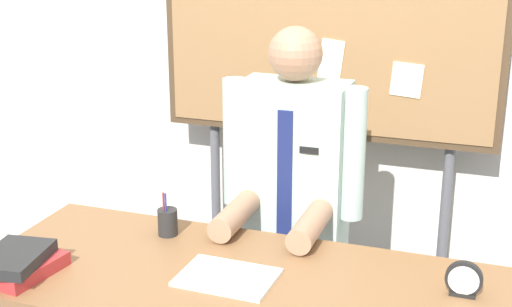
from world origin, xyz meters
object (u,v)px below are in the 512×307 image
(bulletin_board, at_px, (328,23))
(pen_holder, at_px, (168,222))
(book_stack, at_px, (18,263))
(desk, at_px, (237,304))
(desk_clock, at_px, (464,280))
(person, at_px, (292,225))
(open_notebook, at_px, (227,277))

(bulletin_board, distance_m, pen_holder, 1.10)
(book_stack, relative_size, pen_holder, 1.79)
(desk, xyz_separation_m, pen_holder, (-0.34, 0.22, 0.14))
(desk_clock, height_order, pen_holder, pen_holder)
(desk_clock, bearing_deg, person, 144.38)
(open_notebook, distance_m, pen_holder, 0.40)
(desk_clock, distance_m, pen_holder, 1.02)
(bulletin_board, bearing_deg, book_stack, -116.79)
(bulletin_board, relative_size, open_notebook, 6.53)
(person, height_order, pen_holder, person)
(person, xyz_separation_m, pen_holder, (-0.34, -0.38, 0.12))
(desk, height_order, desk_clock, desk_clock)
(desk, bearing_deg, bulletin_board, 89.99)
(person, height_order, open_notebook, person)
(desk, xyz_separation_m, person, (0.00, 0.60, 0.02))
(book_stack, distance_m, open_notebook, 0.66)
(person, distance_m, book_stack, 1.04)
(desk, xyz_separation_m, book_stack, (-0.65, -0.21, 0.13))
(desk, height_order, bulletin_board, bulletin_board)
(open_notebook, height_order, desk_clock, desk_clock)
(book_stack, bearing_deg, pen_holder, 54.30)
(desk_clock, bearing_deg, open_notebook, -168.90)
(desk_clock, bearing_deg, desk, -170.18)
(bulletin_board, xyz_separation_m, open_notebook, (-0.02, -1.10, -0.64))
(book_stack, height_order, pen_holder, pen_holder)
(desk, xyz_separation_m, desk_clock, (0.67, 0.12, 0.14))
(pen_holder, bearing_deg, desk, -32.74)
(desk, relative_size, bulletin_board, 0.87)
(desk, height_order, book_stack, book_stack)
(desk, distance_m, person, 0.60)
(book_stack, xyz_separation_m, open_notebook, (0.63, 0.19, -0.03))
(book_stack, relative_size, open_notebook, 0.97)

